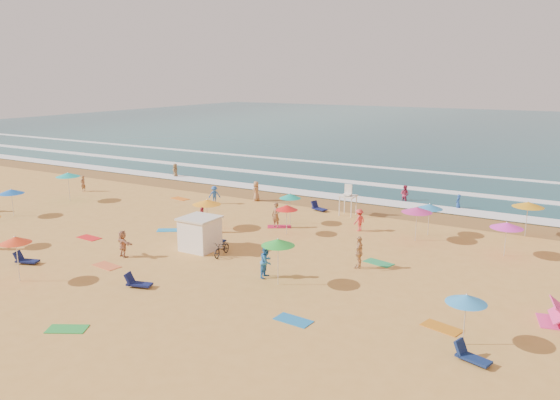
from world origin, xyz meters
The scene contains 12 objects.
ground centered at (0.00, 0.00, 0.00)m, with size 220.00×220.00×0.00m, color gold.
ocean centered at (0.00, 84.00, 0.00)m, with size 220.00×140.00×0.18m, color #0C4756.
wet_sand centered at (0.00, 12.50, 0.01)m, with size 220.00×220.00×0.00m, color olive.
surf_foam centered at (0.00, 21.32, 0.10)m, with size 200.00×18.70×0.05m.
cabana centered at (-3.31, -2.98, 1.00)m, with size 2.00×2.00×2.00m, color white.
cabana_roof centered at (-3.31, -2.98, 2.06)m, with size 2.20×2.20×0.12m, color silver.
bicycle centered at (-1.41, -3.28, 0.46)m, with size 0.62×1.76×0.93m, color black.
lifeguard_stand centered at (1.32, 9.70, 1.05)m, with size 1.20×1.20×2.10m, color white, non-canonical shape.
beach_umbrellas centered at (3.16, 0.03, 2.11)m, with size 48.20×24.54×0.79m.
loungers centered at (4.39, -4.21, 0.17)m, with size 44.77×26.10×0.34m.
towels centered at (1.07, -2.31, 0.01)m, with size 42.19×25.01×0.03m.
beachgoers centered at (-1.34, 4.25, 0.81)m, with size 48.14×27.44×2.14m.
Camera 1 is at (17.61, -28.96, 10.83)m, focal length 35.00 mm.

